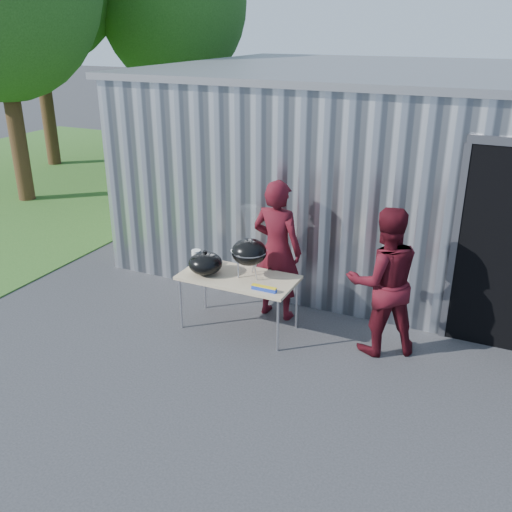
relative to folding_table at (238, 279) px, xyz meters
The scene contains 12 objects.
ground 1.11m from the folding_table, 61.06° to the right, with size 80.00×80.00×0.00m, color #2D2D30.
building 4.15m from the folding_table, 70.90° to the left, with size 8.20×6.20×3.10m.
grass_patch 10.09m from the folding_table, 148.55° to the left, with size 10.00×12.00×0.02m, color #2D591E.
tree_far 10.86m from the folding_table, 126.41° to the left, with size 3.97×3.97×6.58m.
folding_table is the anchor object (origin of this frame).
kettle_grill 0.48m from the folding_table, 21.07° to the left, with size 0.46×0.46×0.94m.
grill_lid 0.47m from the folding_table, 166.69° to the right, with size 0.44×0.44×0.32m.
paper_towels 0.61m from the folding_table, behind, with size 0.12×0.12×0.28m, color white.
white_tub 0.58m from the folding_table, 162.55° to the left, with size 0.20×0.15×0.10m, color white.
foil_box 0.54m from the folding_table, 27.75° to the right, with size 0.32×0.05×0.06m.
person_cook 0.68m from the folding_table, 62.15° to the left, with size 0.70×0.46×1.92m, color #470C15.
person_bystander 1.83m from the folding_table, ahead, with size 0.90×0.70×1.84m, color #470C15.
Camera 1 is at (2.62, -5.19, 3.76)m, focal length 40.00 mm.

